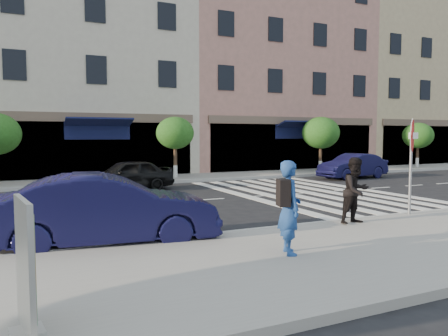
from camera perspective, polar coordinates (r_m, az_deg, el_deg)
ground at (r=11.09m, az=-2.97°, el=-7.52°), size 120.00×120.00×0.00m
sidewalk_near at (r=7.84m, az=7.69°, el=-12.05°), size 60.00×4.50×0.15m
sidewalk_far at (r=21.56m, az=-14.10°, el=-1.65°), size 60.00×3.00×0.15m
building_centre at (r=27.48m, az=-17.81°, el=10.87°), size 11.00×9.00×11.00m
building_east_mid at (r=31.51m, az=4.85°, el=12.03°), size 13.00×9.00×13.00m
building_east_far at (r=39.18m, az=21.11°, el=9.51°), size 12.00×9.00×12.00m
street_tree_c at (r=22.03m, az=-6.40°, el=4.52°), size 1.90×1.90×3.04m
street_tree_ea at (r=26.34m, az=12.53°, el=4.49°), size 2.20×2.20×3.19m
street_tree_eb at (r=31.87m, az=24.01°, el=3.87°), size 2.00×2.00×2.94m
stop_sign at (r=12.66m, az=23.33°, el=2.77°), size 0.88×0.26×2.56m
photographer at (r=7.90m, az=8.56°, el=-5.10°), size 0.57×0.71×1.68m
walker at (r=10.94m, az=16.86°, el=-2.84°), size 0.83×0.68×1.60m
poster_board at (r=5.21m, az=-24.49°, el=-11.93°), size 0.38×0.96×1.46m
car_near_mid at (r=9.32m, az=-15.04°, el=-5.30°), size 4.67×2.13×1.49m
car_far_mid at (r=18.16m, az=-12.59°, el=-0.93°), size 3.92×1.95×1.29m
car_far_right at (r=23.80m, az=16.47°, el=0.25°), size 4.08×1.80×1.30m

